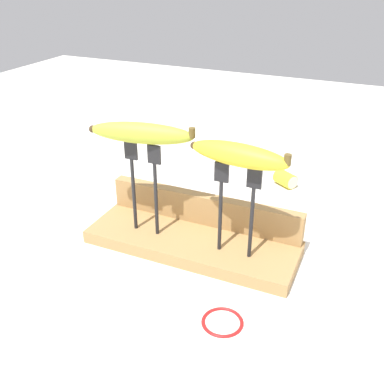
# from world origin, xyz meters

# --- Properties ---
(ground_plane) EXTENTS (3.00, 3.00, 0.00)m
(ground_plane) POSITION_xyz_m (0.00, 0.00, 0.00)
(ground_plane) COLOR white
(wooden_board) EXTENTS (0.42, 0.15, 0.03)m
(wooden_board) POSITION_xyz_m (0.00, 0.00, 0.01)
(wooden_board) COLOR #A87F4C
(wooden_board) RESTS_ON ground
(board_backstop) EXTENTS (0.41, 0.02, 0.06)m
(board_backstop) POSITION_xyz_m (0.00, 0.06, 0.06)
(board_backstop) COLOR #A87F4C
(board_backstop) RESTS_ON wooden_board
(fork_stand_left) EXTENTS (0.08, 0.01, 0.19)m
(fork_stand_left) POSITION_xyz_m (-0.09, -0.02, 0.14)
(fork_stand_left) COLOR black
(fork_stand_left) RESTS_ON wooden_board
(fork_stand_right) EXTENTS (0.09, 0.01, 0.18)m
(fork_stand_right) POSITION_xyz_m (0.09, -0.02, 0.13)
(fork_stand_right) COLOR black
(fork_stand_right) RESTS_ON wooden_board
(banana_raised_left) EXTENTS (0.20, 0.07, 0.04)m
(banana_raised_left) POSITION_xyz_m (-0.09, -0.02, 0.23)
(banana_raised_left) COLOR #B2C138
(banana_raised_left) RESTS_ON fork_stand_left
(banana_raised_right) EXTENTS (0.18, 0.06, 0.04)m
(banana_raised_right) POSITION_xyz_m (0.09, -0.02, 0.22)
(banana_raised_right) COLOR yellow
(banana_raised_right) RESTS_ON fork_stand_right
(banana_chunk_near) EXTENTS (0.06, 0.06, 0.04)m
(banana_chunk_near) POSITION_xyz_m (0.10, 0.35, 0.02)
(banana_chunk_near) COLOR yellow
(banana_chunk_near) RESTS_ON ground
(wire_coil) EXTENTS (0.07, 0.07, 0.01)m
(wire_coil) POSITION_xyz_m (0.13, -0.17, 0.00)
(wire_coil) COLOR red
(wire_coil) RESTS_ON ground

